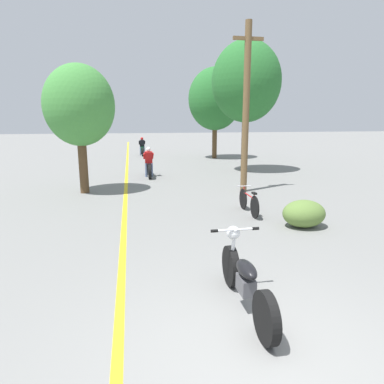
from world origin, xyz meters
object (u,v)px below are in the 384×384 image
Objects in this scene: motorcycle_foreground at (245,280)px; motorcycle_rider_far at (142,148)px; motorcycle_rider_lead at (149,166)px; utility_pole at (246,107)px; roadside_tree_left at (79,106)px; roadside_tree_right_near at (246,82)px; bicycle_parked at (249,202)px; roadside_tree_right_far at (215,99)px.

motorcycle_foreground is 21.36m from motorcycle_rider_far.
motorcycle_rider_far is (0.03, 9.59, -0.02)m from motorcycle_rider_lead.
motorcycle_foreground is 11.78m from motorcycle_rider_lead.
motorcycle_foreground is at bearing -108.45° from utility_pole.
utility_pole is 1.31× the size of roadside_tree_left.
roadside_tree_right_near reaches higher than motorcycle_rider_far.
bicycle_parked is at bearing -36.70° from roadside_tree_left.
utility_pole is 5.80m from motorcycle_rider_lead.
motorcycle_rider_lead is 1.24× the size of bicycle_parked.
roadside_tree_right_near is 6.08m from roadside_tree_right_far.
roadside_tree_left is at bearing 110.97° from motorcycle_foreground.
motorcycle_foreground reaches higher than bicycle_parked.
motorcycle_rider_far is (2.59, 12.74, -2.63)m from roadside_tree_left.
motorcycle_rider_far reaches higher than motorcycle_foreground.
roadside_tree_right_far reaches higher than motorcycle_rider_lead.
roadside_tree_left is at bearing 143.30° from bicycle_parked.
bicycle_parked is (5.07, -3.78, -2.79)m from roadside_tree_left.
bicycle_parked is (-0.83, -2.95, -2.76)m from utility_pole.
utility_pole is at bearing -7.96° from roadside_tree_left.
roadside_tree_right_near is 8.54m from roadside_tree_left.
motorcycle_rider_lead is at bearing -125.53° from roadside_tree_right_far.
motorcycle_foreground is 1.09× the size of motorcycle_rider_lead.
roadside_tree_right_near is 6.35m from motorcycle_rider_lead.
utility_pole is at bearing -49.92° from motorcycle_rider_lead.
utility_pole reaches higher than bicycle_parked.
roadside_tree_right_near is 13.78m from motorcycle_foreground.
utility_pole is 4.12m from bicycle_parked.
roadside_tree_left is 9.61m from motorcycle_foreground.
motorcycle_rider_far is (-0.72, 21.35, 0.07)m from motorcycle_foreground.
bicycle_parked is (-2.42, -7.66, -4.12)m from roadside_tree_right_near.
roadside_tree_left is 6.91m from bicycle_parked.
motorcycle_rider_lead is (-4.85, -6.80, -3.41)m from roadside_tree_right_far.
roadside_tree_left reaches higher than motorcycle_rider_lead.
utility_pole is 0.93× the size of roadside_tree_right_near.
utility_pole is 2.94× the size of motorcycle_rider_far.
roadside_tree_left is at bearing -101.47° from motorcycle_rider_far.
roadside_tree_right_far is 3.68× the size of bicycle_parked.
motorcycle_rider_lead is (-3.34, 3.97, -2.57)m from utility_pole.
roadside_tree_right_near is at bearing -61.03° from motorcycle_rider_far.
utility_pole reaches higher than motorcycle_rider_lead.
roadside_tree_right_near is 1.41× the size of roadside_tree_left.
motorcycle_rider_lead is (-0.75, 11.76, 0.09)m from motorcycle_foreground.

